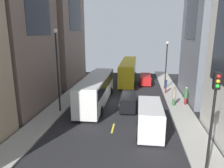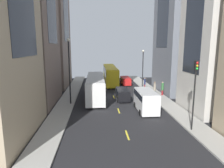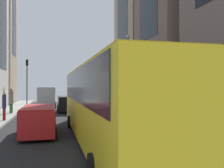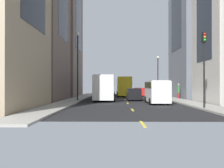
{
  "view_description": "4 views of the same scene",
  "coord_description": "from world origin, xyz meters",
  "px_view_note": "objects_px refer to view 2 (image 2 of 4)",
  "views": [
    {
      "loc": [
        2.18,
        -24.64,
        8.6
      ],
      "look_at": [
        -1.49,
        3.98,
        1.46
      ],
      "focal_mm": 33.63,
      "sensor_mm": 36.0,
      "label": 1
    },
    {
      "loc": [
        -2.69,
        -30.9,
        7.84
      ],
      "look_at": [
        -0.01,
        3.65,
        1.44
      ],
      "focal_mm": 32.39,
      "sensor_mm": 36.0,
      "label": 2
    },
    {
      "loc": [
        2.71,
        24.94,
        2.68
      ],
      "look_at": [
        -1.83,
        6.37,
        2.87
      ],
      "focal_mm": 39.95,
      "sensor_mm": 36.0,
      "label": 3
    },
    {
      "loc": [
        -1.51,
        -33.09,
        2.07
      ],
      "look_at": [
        -1.91,
        3.82,
        2.28
      ],
      "focal_mm": 36.37,
      "sensor_mm": 36.0,
      "label": 4
    }
  ],
  "objects_px": {
    "car_black_1": "(122,93)",
    "pedestrian_walking_far": "(145,83)",
    "streetcar_yellow": "(110,73)",
    "traffic_light_near_corner": "(195,83)",
    "car_red_0": "(126,80)",
    "pedestrian_crossing_mid": "(162,88)",
    "city_bus_white": "(96,85)",
    "delivery_van_white": "(146,99)",
    "pedestrian_waiting_curb": "(155,88)"
  },
  "relations": [
    {
      "from": "car_black_1",
      "to": "pedestrian_walking_far",
      "type": "relative_size",
      "value": 2.07
    },
    {
      "from": "streetcar_yellow",
      "to": "traffic_light_near_corner",
      "type": "relative_size",
      "value": 2.29
    },
    {
      "from": "car_red_0",
      "to": "pedestrian_crossing_mid",
      "type": "height_order",
      "value": "pedestrian_crossing_mid"
    },
    {
      "from": "pedestrian_walking_far",
      "to": "city_bus_white",
      "type": "bearing_deg",
      "value": 148.52
    },
    {
      "from": "delivery_van_white",
      "to": "pedestrian_crossing_mid",
      "type": "xyz_separation_m",
      "value": [
        4.59,
        7.56,
        -0.21
      ]
    },
    {
      "from": "streetcar_yellow",
      "to": "car_red_0",
      "type": "xyz_separation_m",
      "value": [
        3.07,
        -2.65,
        -1.2
      ]
    },
    {
      "from": "delivery_van_white",
      "to": "traffic_light_near_corner",
      "type": "distance_m",
      "value": 7.54
    },
    {
      "from": "city_bus_white",
      "to": "traffic_light_near_corner",
      "type": "bearing_deg",
      "value": -56.03
    },
    {
      "from": "car_red_0",
      "to": "traffic_light_near_corner",
      "type": "bearing_deg",
      "value": -83.39
    },
    {
      "from": "delivery_van_white",
      "to": "pedestrian_walking_far",
      "type": "relative_size",
      "value": 2.48
    },
    {
      "from": "city_bus_white",
      "to": "pedestrian_walking_far",
      "type": "height_order",
      "value": "city_bus_white"
    },
    {
      "from": "city_bus_white",
      "to": "streetcar_yellow",
      "type": "relative_size",
      "value": 0.84
    },
    {
      "from": "pedestrian_waiting_curb",
      "to": "pedestrian_walking_far",
      "type": "distance_m",
      "value": 5.34
    },
    {
      "from": "city_bus_white",
      "to": "pedestrian_walking_far",
      "type": "bearing_deg",
      "value": 29.66
    },
    {
      "from": "streetcar_yellow",
      "to": "pedestrian_crossing_mid",
      "type": "bearing_deg",
      "value": -59.82
    },
    {
      "from": "car_black_1",
      "to": "pedestrian_walking_far",
      "type": "distance_m",
      "value": 8.33
    },
    {
      "from": "car_black_1",
      "to": "pedestrian_waiting_curb",
      "type": "relative_size",
      "value": 1.9
    },
    {
      "from": "traffic_light_near_corner",
      "to": "pedestrian_waiting_curb",
      "type": "bearing_deg",
      "value": 88.97
    },
    {
      "from": "pedestrian_waiting_curb",
      "to": "pedestrian_walking_far",
      "type": "relative_size",
      "value": 1.09
    },
    {
      "from": "pedestrian_crossing_mid",
      "to": "pedestrian_waiting_curb",
      "type": "xyz_separation_m",
      "value": [
        -1.46,
        -0.58,
        0.07
      ]
    },
    {
      "from": "car_black_1",
      "to": "pedestrian_crossing_mid",
      "type": "xyz_separation_m",
      "value": [
        6.74,
        1.91,
        0.33
      ]
    },
    {
      "from": "streetcar_yellow",
      "to": "pedestrian_crossing_mid",
      "type": "distance_m",
      "value": 15.07
    },
    {
      "from": "pedestrian_walking_far",
      "to": "traffic_light_near_corner",
      "type": "relative_size",
      "value": 0.33
    },
    {
      "from": "car_black_1",
      "to": "traffic_light_near_corner",
      "type": "relative_size",
      "value": 0.67
    },
    {
      "from": "car_red_0",
      "to": "pedestrian_crossing_mid",
      "type": "relative_size",
      "value": 2.06
    },
    {
      "from": "streetcar_yellow",
      "to": "pedestrian_walking_far",
      "type": "distance_m",
      "value": 10.12
    },
    {
      "from": "pedestrian_crossing_mid",
      "to": "pedestrian_walking_far",
      "type": "height_order",
      "value": "pedestrian_crossing_mid"
    },
    {
      "from": "car_red_0",
      "to": "pedestrian_waiting_curb",
      "type": "xyz_separation_m",
      "value": [
        3.04,
        -10.94,
        0.44
      ]
    },
    {
      "from": "delivery_van_white",
      "to": "pedestrian_crossing_mid",
      "type": "distance_m",
      "value": 8.84
    },
    {
      "from": "city_bus_white",
      "to": "pedestrian_crossing_mid",
      "type": "xyz_separation_m",
      "value": [
        10.75,
        0.36,
        -0.71
      ]
    },
    {
      "from": "city_bus_white",
      "to": "car_red_0",
      "type": "distance_m",
      "value": 12.46
    },
    {
      "from": "streetcar_yellow",
      "to": "traffic_light_near_corner",
      "type": "bearing_deg",
      "value": -77.65
    },
    {
      "from": "delivery_van_white",
      "to": "pedestrian_walking_far",
      "type": "distance_m",
      "value": 12.64
    },
    {
      "from": "streetcar_yellow",
      "to": "car_black_1",
      "type": "bearing_deg",
      "value": -86.85
    },
    {
      "from": "car_black_1",
      "to": "delivery_van_white",
      "type": "bearing_deg",
      "value": -69.11
    },
    {
      "from": "car_red_0",
      "to": "car_black_1",
      "type": "xyz_separation_m",
      "value": [
        -2.24,
        -12.27,
        0.04
      ]
    },
    {
      "from": "car_red_0",
      "to": "streetcar_yellow",
      "type": "bearing_deg",
      "value": 139.19
    },
    {
      "from": "pedestrian_crossing_mid",
      "to": "pedestrian_waiting_curb",
      "type": "bearing_deg",
      "value": 171.45
    },
    {
      "from": "city_bus_white",
      "to": "traffic_light_near_corner",
      "type": "xyz_separation_m",
      "value": [
        9.05,
        -13.43,
        2.61
      ]
    },
    {
      "from": "pedestrian_crossing_mid",
      "to": "pedestrian_waiting_curb",
      "type": "relative_size",
      "value": 0.95
    },
    {
      "from": "city_bus_white",
      "to": "pedestrian_crossing_mid",
      "type": "height_order",
      "value": "city_bus_white"
    },
    {
      "from": "car_black_1",
      "to": "pedestrian_walking_far",
      "type": "height_order",
      "value": "pedestrian_walking_far"
    },
    {
      "from": "delivery_van_white",
      "to": "pedestrian_walking_far",
      "type": "xyz_separation_m",
      "value": [
        2.83,
        12.31,
        -0.22
      ]
    },
    {
      "from": "pedestrian_walking_far",
      "to": "pedestrian_crossing_mid",
      "type": "bearing_deg",
      "value": -130.84
    },
    {
      "from": "city_bus_white",
      "to": "delivery_van_white",
      "type": "distance_m",
      "value": 9.48
    },
    {
      "from": "pedestrian_waiting_curb",
      "to": "traffic_light_near_corner",
      "type": "xyz_separation_m",
      "value": [
        -0.24,
        -13.22,
        3.25
      ]
    },
    {
      "from": "city_bus_white",
      "to": "car_black_1",
      "type": "distance_m",
      "value": 4.42
    },
    {
      "from": "streetcar_yellow",
      "to": "delivery_van_white",
      "type": "relative_size",
      "value": 2.84
    },
    {
      "from": "car_red_0",
      "to": "traffic_light_near_corner",
      "type": "height_order",
      "value": "traffic_light_near_corner"
    },
    {
      "from": "pedestrian_walking_far",
      "to": "traffic_light_near_corner",
      "type": "height_order",
      "value": "traffic_light_near_corner"
    }
  ]
}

